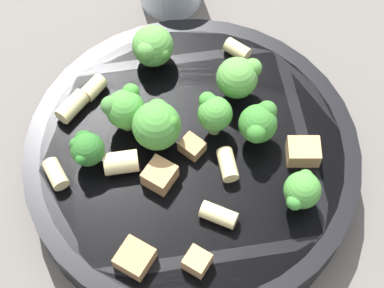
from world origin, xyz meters
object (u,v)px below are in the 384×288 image
Objects in this scene: broccoli_floret_7 at (87,148)px; rigatoni_2 at (121,162)px; broccoli_floret_4 at (214,112)px; chicken_chunk_3 at (189,151)px; broccoli_floret_1 at (153,47)px; chicken_chunk_2 at (303,152)px; chicken_chunk_4 at (160,175)px; broccoli_floret_0 at (302,190)px; rigatoni_1 at (72,106)px; broccoli_floret_6 at (239,77)px; chicken_chunk_1 at (135,258)px; broccoli_floret_3 at (124,108)px; rigatoni_4 at (219,215)px; broccoli_floret_2 at (259,123)px; rigatoni_5 at (237,50)px; broccoli_floret_5 at (157,124)px; pasta_bowl at (192,160)px; rigatoni_3 at (228,164)px; rigatoni_0 at (56,174)px; rigatoni_6 at (94,88)px; chicken_chunk_0 at (197,261)px.

broccoli_floret_7 is 0.03m from rigatoni_2.
broccoli_floret_4 reaches higher than chicken_chunk_3.
broccoli_floret_1 is at bearing 122.35° from chicken_chunk_3.
chicken_chunk_3 is at bearing -167.73° from chicken_chunk_2.
chicken_chunk_4 is (0.04, -0.11, -0.01)m from broccoli_floret_1.
broccoli_floret_0 reaches higher than rigatoni_1.
broccoli_floret_6 is 0.14m from broccoli_floret_7.
broccoli_floret_4 is at bearing 76.32° from chicken_chunk_1.
rigatoni_2 is (-0.06, -0.05, -0.02)m from broccoli_floret_4.
broccoli_floret_4 is 2.13× the size of chicken_chunk_3.
broccoli_floret_3 is at bearing -148.15° from broccoli_floret_6.
rigatoni_2 is 0.96× the size of rigatoni_4.
broccoli_floret_2 reaches higher than rigatoni_1.
broccoli_floret_3 reaches higher than rigatoni_5.
chicken_chunk_3 is at bearing 26.56° from rigatoni_2.
broccoli_floret_5 is at bearing 168.75° from chicken_chunk_3.
chicken_chunk_2 is at bearing 17.66° from rigatoni_2.
pasta_bowl is at bearing 79.59° from chicken_chunk_1.
rigatoni_3 is (0.06, -0.01, -0.02)m from broccoli_floret_5.
rigatoni_2 reaches higher than rigatoni_0.
rigatoni_6 is at bearing 62.81° from rigatoni_1.
broccoli_floret_4 reaches higher than rigatoni_6.
broccoli_floret_3 is (-0.06, 0.01, 0.04)m from pasta_bowl.
chicken_chunk_0 is at bearing 10.29° from chicken_chunk_1.
rigatoni_6 is (-0.02, 0.06, -0.01)m from broccoli_floret_7.
rigatoni_1 is at bearing -176.12° from broccoli_floret_2.
broccoli_floret_7 reaches higher than chicken_chunk_0.
broccoli_floret_1 is at bearing 114.97° from chicken_chunk_0.
broccoli_floret_1 is at bearing 144.20° from broccoli_floret_0.
broccoli_floret_2 is 1.70× the size of chicken_chunk_4.
chicken_chunk_4 is (-0.07, -0.06, -0.02)m from broccoli_floret_2.
broccoli_floret_5 is at bearing -130.44° from broccoli_floret_6.
rigatoni_3 is at bearing -10.33° from broccoli_floret_5.
broccoli_floret_5 reaches higher than chicken_chunk_2.
chicken_chunk_4 is (0.09, -0.04, 0.00)m from rigatoni_1.
broccoli_floret_1 is at bearing 51.72° from rigatoni_1.
rigatoni_3 is (0.09, -0.02, -0.02)m from broccoli_floret_3.
rigatoni_4 is (0.01, -0.12, -0.02)m from broccoli_floret_6.
broccoli_floret_3 reaches higher than chicken_chunk_4.
broccoli_floret_5 reaches higher than broccoli_floret_7.
rigatoni_0 is 0.89× the size of rigatoni_2.
chicken_chunk_1 is at bearing -90.33° from chicken_chunk_4.
broccoli_floret_2 is 0.12m from chicken_chunk_0.
broccoli_floret_2 is at bearing -1.38° from broccoli_floret_4.
rigatoni_6 is 0.18m from chicken_chunk_0.
broccoli_floret_0 is 1.60× the size of rigatoni_5.
rigatoni_2 is 1.12× the size of chicken_chunk_1.
broccoli_floret_6 is (-0.07, 0.09, 0.00)m from broccoli_floret_0.
rigatoni_4 is (0.09, -0.06, -0.02)m from broccoli_floret_3.
broccoli_floret_5 reaches higher than rigatoni_4.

